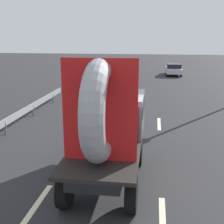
% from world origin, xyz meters
% --- Properties ---
extents(ground_plane, '(120.00, 120.00, 0.00)m').
position_xyz_m(ground_plane, '(0.00, 0.00, 0.00)').
color(ground_plane, '#28282B').
extents(flatbed_truck, '(2.02, 4.93, 3.80)m').
position_xyz_m(flatbed_truck, '(-0.26, 0.13, 1.81)').
color(flatbed_truck, black).
rests_on(flatbed_truck, ground_plane).
extents(distant_sedan, '(1.80, 4.19, 1.37)m').
position_xyz_m(distant_sedan, '(-3.52, 19.76, 0.73)').
color(distant_sedan, black).
rests_on(distant_sedan, ground_plane).
extents(guardrail, '(0.10, 13.09, 0.71)m').
position_xyz_m(guardrail, '(-5.44, 5.24, 0.53)').
color(guardrail, gray).
rests_on(guardrail, ground_plane).
extents(lane_dash_left_near, '(0.16, 2.70, 0.01)m').
position_xyz_m(lane_dash_left_near, '(-1.89, -2.07, 0.00)').
color(lane_dash_left_near, beige).
rests_on(lane_dash_left_near, ground_plane).
extents(lane_dash_left_far, '(0.16, 2.31, 0.01)m').
position_xyz_m(lane_dash_left_far, '(-1.89, 6.32, 0.00)').
color(lane_dash_left_far, beige).
rests_on(lane_dash_left_far, ground_plane).
extents(lane_dash_right_near, '(0.16, 2.23, 0.01)m').
position_xyz_m(lane_dash_right_near, '(1.37, -2.10, 0.00)').
color(lane_dash_right_near, beige).
rests_on(lane_dash_right_near, ground_plane).
extents(lane_dash_right_far, '(0.16, 2.16, 0.01)m').
position_xyz_m(lane_dash_right_far, '(1.37, 6.20, 0.00)').
color(lane_dash_right_far, beige).
rests_on(lane_dash_right_far, ground_plane).
extents(oncoming_car, '(1.63, 3.80, 1.24)m').
position_xyz_m(oncoming_car, '(3.10, 25.19, 0.67)').
color(oncoming_car, black).
rests_on(oncoming_car, ground_plane).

